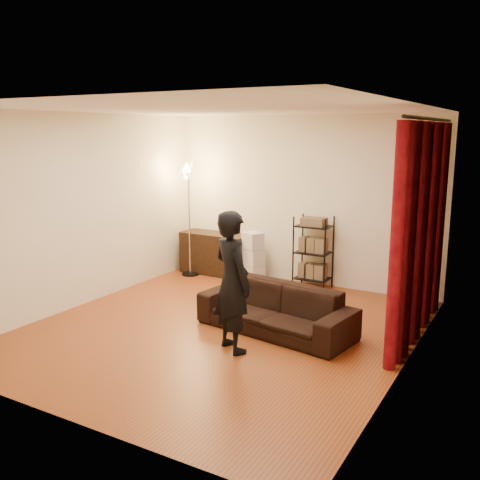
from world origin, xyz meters
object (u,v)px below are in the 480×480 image
Objects in this scene: media_cabinet at (215,253)px; wire_shelf at (313,253)px; person at (232,282)px; sofa at (276,309)px; storage_boxes at (253,257)px; floor_lamp at (189,219)px.

media_cabinet is 1.81m from wire_shelf.
person reaches higher than wire_shelf.
storage_boxes reaches higher than sofa.
sofa is at bearing -34.18° from floor_lamp.
wire_shelf is 2.19m from floor_lamp.
floor_lamp is at bearing -137.61° from media_cabinet.
media_cabinet is at bearing 41.62° from floor_lamp.
person is 2.74m from wire_shelf.
storage_boxes is at bearing 134.31° from sofa.
media_cabinet is 0.63× the size of floor_lamp.
sofa is at bearing -54.60° from storage_boxes.
wire_shelf is at bearing 108.08° from sofa.
floor_lamp is (-2.13, -0.32, 0.40)m from wire_shelf.
floor_lamp reaches higher than storage_boxes.
person is (-0.18, -0.75, 0.51)m from sofa.
media_cabinet is at bearing 179.92° from wire_shelf.
sofa is at bearing -81.63° from wire_shelf.
person is at bearing -53.60° from media_cabinet.
wire_shelf reaches higher than media_cabinet.
storage_boxes is (-1.15, 2.62, -0.39)m from person.
media_cabinet is (-2.12, 1.96, 0.07)m from sofa.
floor_lamp is at bearing -169.74° from storage_boxes.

